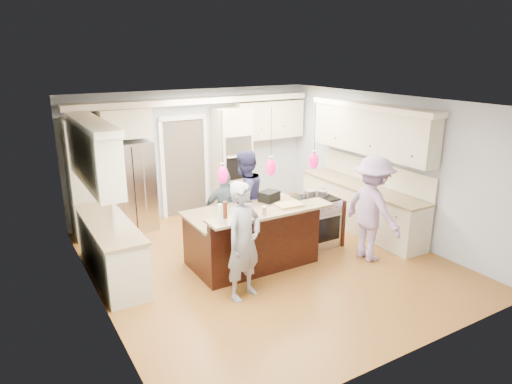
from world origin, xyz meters
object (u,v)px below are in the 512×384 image
at_px(refrigerator, 130,186).
at_px(person_bar_end, 244,241).
at_px(island_range, 316,221).
at_px(person_far_left, 245,198).
at_px(kitchen_island, 252,236).

distance_m(refrigerator, person_bar_end, 3.53).
bearing_deg(island_range, person_bar_end, -154.56).
bearing_deg(person_bar_end, refrigerator, 81.35).
height_order(refrigerator, person_far_left, refrigerator).
distance_m(kitchen_island, person_bar_end, 1.18).
bearing_deg(island_range, kitchen_island, -176.96).
xyz_separation_m(person_bar_end, person_far_left, (0.95, 1.68, 0.01)).
xyz_separation_m(island_range, person_bar_end, (-2.06, -0.98, 0.42)).
xyz_separation_m(refrigerator, person_bar_end, (0.65, -3.47, -0.02)).
bearing_deg(refrigerator, island_range, -42.59).
bearing_deg(person_far_left, kitchen_island, 50.69).
height_order(refrigerator, island_range, refrigerator).
height_order(kitchen_island, person_bar_end, person_bar_end).
relative_size(island_range, person_far_left, 0.52).
distance_m(kitchen_island, island_range, 1.41).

